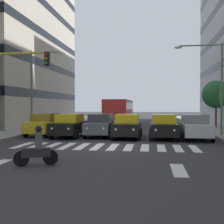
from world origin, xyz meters
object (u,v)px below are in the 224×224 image
bus_behind_traffic (119,110)px  traffic_light_gantry (4,83)px  street_lamp_left (213,78)px  street_lamp_right (37,82)px  car_0 (195,127)px  car_4 (69,125)px  car_2 (127,126)px  car_3 (101,125)px  car_5 (45,124)px  street_tree_2 (216,94)px  car_1 (164,126)px  motorcycle_with_rider (37,149)px

bus_behind_traffic → traffic_light_gantry: bearing=76.4°
street_lamp_left → traffic_light_gantry: bearing=28.2°
traffic_light_gantry → street_lamp_right: street_lamp_right is taller
traffic_light_gantry → street_lamp_right: 8.69m
car_0 → car_4: 9.08m
car_2 → bus_behind_traffic: size_ratio=0.42×
car_3 → car_2: bearing=160.8°
car_5 → street_tree_2: bearing=-150.5°
car_4 → street_lamp_right: street_lamp_right is taller
car_3 → street_lamp_left: 9.11m
car_1 → car_2: 2.57m
car_0 → car_1: same height
car_5 → car_4: bearing=160.2°
car_5 → bus_behind_traffic: (-4.50, -12.52, 0.97)m
bus_behind_traffic → traffic_light_gantry: (4.52, 18.75, 1.80)m
car_3 → street_lamp_left: street_lamp_left is taller
car_2 → traffic_light_gantry: bearing=38.6°
car_5 → street_lamp_right: 4.50m
car_2 → motorcycle_with_rider: car_2 is taller
car_1 → street_lamp_left: (-3.69, -1.68, 3.55)m
car_2 → car_4: same height
bus_behind_traffic → motorcycle_with_rider: (0.63, 23.52, -1.21)m
street_tree_2 → car_3: bearing=40.0°
street_lamp_right → street_tree_2: 17.40m
street_tree_2 → bus_behind_traffic: bearing=-22.4°
car_3 → car_4: size_ratio=1.00×
car_2 → motorcycle_with_rider: bearing=74.9°
bus_behind_traffic → traffic_light_gantry: traffic_light_gantry is taller
street_lamp_right → street_tree_2: street_lamp_right is taller
bus_behind_traffic → motorcycle_with_rider: bearing=88.5°
car_2 → car_0: bearing=178.1°
car_4 → motorcycle_with_rider: 10.34m
car_3 → street_lamp_right: bearing=-22.5°
car_0 → car_5: 11.34m
car_2 → street_tree_2: 12.60m
car_0 → motorcycle_with_rider: bearing=53.2°
bus_behind_traffic → street_lamp_right: size_ratio=1.51×
street_lamp_right → car_3: bearing=157.5°
car_0 → car_4: same height
street_tree_2 → street_lamp_left: bearing=76.3°
car_2 → car_4: size_ratio=1.00×
car_1 → bus_behind_traffic: (4.65, -13.52, 0.97)m
bus_behind_traffic → car_4: bearing=80.2°
street_lamp_right → bus_behind_traffic: bearing=-120.8°
car_1 → traffic_light_gantry: size_ratio=0.81×
car_4 → car_0: bearing=178.0°
motorcycle_with_rider → traffic_light_gantry: (3.90, -4.77, 3.01)m
car_3 → car_0: bearing=172.6°
street_tree_2 → motorcycle_with_rider: bearing=60.7°
car_0 → street_lamp_left: street_lamp_left is taller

